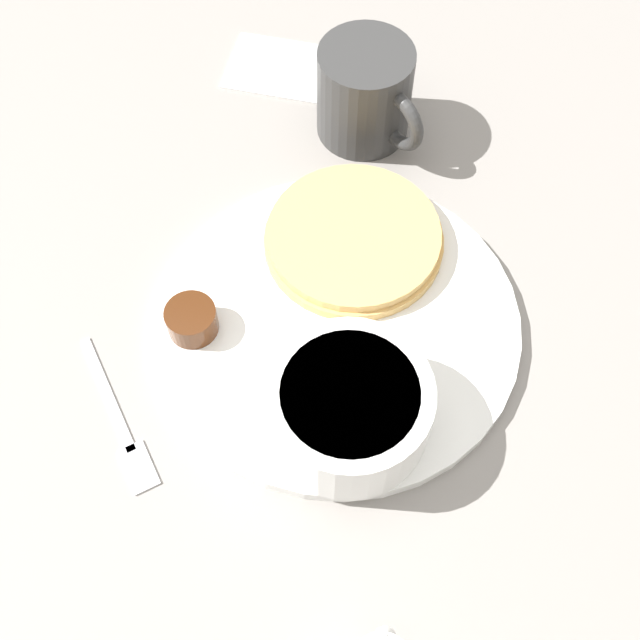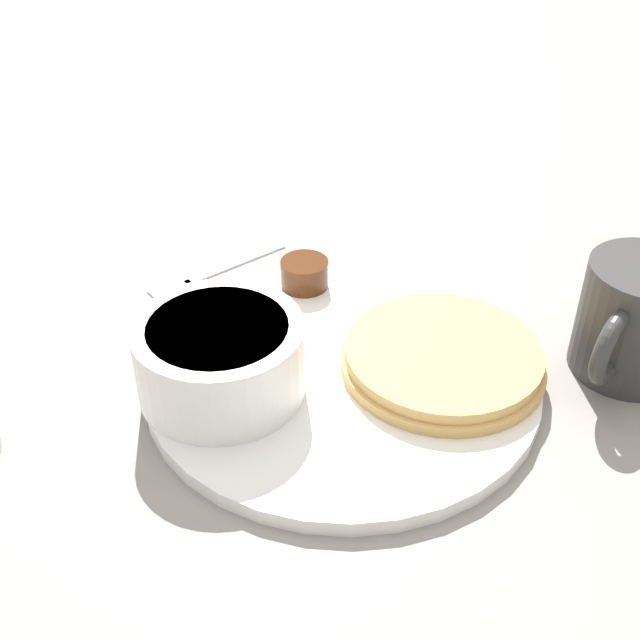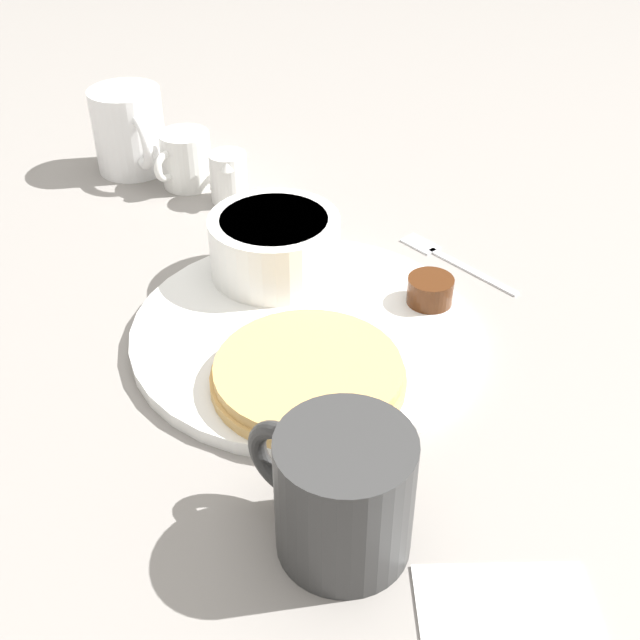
{
  "view_description": "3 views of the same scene",
  "coord_description": "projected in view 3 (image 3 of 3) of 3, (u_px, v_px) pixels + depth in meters",
  "views": [
    {
      "loc": [
        0.04,
        -0.31,
        0.56
      ],
      "look_at": [
        -0.01,
        -0.01,
        0.02
      ],
      "focal_mm": 45.0,
      "sensor_mm": 36.0,
      "label": 1
    },
    {
      "loc": [
        0.46,
        -0.02,
        0.39
      ],
      "look_at": [
        -0.01,
        -0.02,
        0.05
      ],
      "focal_mm": 45.0,
      "sensor_mm": 36.0,
      "label": 2
    },
    {
      "loc": [
        0.02,
        0.54,
        0.41
      ],
      "look_at": [
        -0.01,
        0.01,
        0.02
      ],
      "focal_mm": 45.0,
      "sensor_mm": 36.0,
      "label": 3
    }
  ],
  "objects": [
    {
      "name": "creamer_pitcher_near",
      "position": [
        229.0,
        176.0,
        0.86
      ],
      "size": [
        0.04,
        0.06,
        0.06
      ],
      "color": "white",
      "rests_on": "ground_plane"
    },
    {
      "name": "syrup_cup",
      "position": [
        430.0,
        290.0,
        0.69
      ],
      "size": [
        0.04,
        0.04,
        0.02
      ],
      "color": "#47230F",
      "rests_on": "plate"
    },
    {
      "name": "second_mug",
      "position": [
        130.0,
        131.0,
        0.91
      ],
      "size": [
        0.08,
        0.11,
        0.09
      ],
      "color": "white",
      "rests_on": "ground_plane"
    },
    {
      "name": "bowl",
      "position": [
        275.0,
        243.0,
        0.72
      ],
      "size": [
        0.12,
        0.12,
        0.06
      ],
      "color": "white",
      "rests_on": "plate"
    },
    {
      "name": "creamer_pitcher_far",
      "position": [
        186.0,
        159.0,
        0.89
      ],
      "size": [
        0.06,
        0.07,
        0.06
      ],
      "color": "white",
      "rests_on": "ground_plane"
    },
    {
      "name": "fork",
      "position": [
        446.0,
        256.0,
        0.78
      ],
      "size": [
        0.1,
        0.12,
        0.0
      ],
      "color": "silver",
      "rests_on": "ground_plane"
    },
    {
      "name": "napkin",
      "position": [
        509.0,
        620.0,
        0.46
      ],
      "size": [
        0.11,
        0.08,
        0.0
      ],
      "color": "white",
      "rests_on": "ground_plane"
    },
    {
      "name": "ground_plane",
      "position": [
        304.0,
        337.0,
        0.68
      ],
      "size": [
        4.0,
        4.0,
        0.0
      ],
      "primitive_type": "plane",
      "color": "gray"
    },
    {
      "name": "butter_ramekin",
      "position": [
        287.0,
        242.0,
        0.75
      ],
      "size": [
        0.05,
        0.05,
        0.05
      ],
      "color": "white",
      "rests_on": "plate"
    },
    {
      "name": "pancake_stack",
      "position": [
        302.0,
        374.0,
        0.61
      ],
      "size": [
        0.15,
        0.15,
        0.02
      ],
      "color": "tan",
      "rests_on": "plate"
    },
    {
      "name": "coffee_mug",
      "position": [
        341.0,
        493.0,
        0.48
      ],
      "size": [
        0.1,
        0.09,
        0.09
      ],
      "color": "#333333",
      "rests_on": "ground_plane"
    },
    {
      "name": "plate",
      "position": [
        304.0,
        331.0,
        0.68
      ],
      "size": [
        0.29,
        0.29,
        0.01
      ],
      "color": "white",
      "rests_on": "ground_plane"
    }
  ]
}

